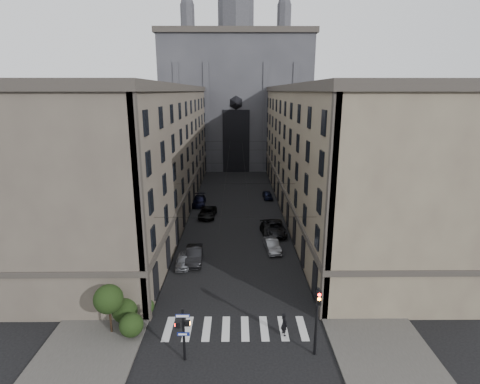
{
  "coord_description": "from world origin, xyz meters",
  "views": [
    {
      "loc": [
        0.13,
        -20.49,
        17.98
      ],
      "look_at": [
        0.4,
        10.26,
        9.67
      ],
      "focal_mm": 28.0,
      "sensor_mm": 36.0,
      "label": 1
    }
  ],
  "objects_px": {
    "pedestrian_signal_left": "(183,331)",
    "car_left_midnear": "(194,255)",
    "pedestrian": "(284,324)",
    "car_left_far": "(199,201)",
    "traffic_light_right": "(317,314)",
    "gothic_tower": "(236,92)",
    "car_left_midfar": "(208,212)",
    "car_right_midfar": "(268,230)",
    "car_left_near": "(183,261)",
    "car_right_far": "(268,195)",
    "car_right_near": "(272,245)",
    "car_right_midnear": "(275,228)"
  },
  "relations": [
    {
      "from": "gothic_tower",
      "to": "car_right_midfar",
      "type": "relative_size",
      "value": 12.91
    },
    {
      "from": "pedestrian",
      "to": "car_left_far",
      "type": "bearing_deg",
      "value": -5.91
    },
    {
      "from": "traffic_light_right",
      "to": "car_left_midfar",
      "type": "height_order",
      "value": "traffic_light_right"
    },
    {
      "from": "car_left_midfar",
      "to": "car_right_near",
      "type": "relative_size",
      "value": 1.2
    },
    {
      "from": "pedestrian_signal_left",
      "to": "car_right_midnear",
      "type": "bearing_deg",
      "value": 70.09
    },
    {
      "from": "car_right_midnear",
      "to": "car_right_far",
      "type": "bearing_deg",
      "value": 84.93
    },
    {
      "from": "car_right_far",
      "to": "car_left_near",
      "type": "bearing_deg",
      "value": -116.95
    },
    {
      "from": "car_right_midfar",
      "to": "car_right_near",
      "type": "bearing_deg",
      "value": -95.63
    },
    {
      "from": "car_left_midnear",
      "to": "car_right_near",
      "type": "relative_size",
      "value": 1.16
    },
    {
      "from": "car_right_near",
      "to": "car_right_midnear",
      "type": "relative_size",
      "value": 0.74
    },
    {
      "from": "pedestrian_signal_left",
      "to": "car_right_midfar",
      "type": "bearing_deg",
      "value": 71.72
    },
    {
      "from": "car_left_near",
      "to": "car_right_midfar",
      "type": "relative_size",
      "value": 0.83
    },
    {
      "from": "car_right_near",
      "to": "car_right_far",
      "type": "distance_m",
      "value": 21.92
    },
    {
      "from": "car_right_far",
      "to": "pedestrian",
      "type": "height_order",
      "value": "pedestrian"
    },
    {
      "from": "car_left_near",
      "to": "car_right_midnear",
      "type": "xyz_separation_m",
      "value": [
        10.65,
        9.29,
        0.15
      ]
    },
    {
      "from": "traffic_light_right",
      "to": "pedestrian",
      "type": "bearing_deg",
      "value": 129.66
    },
    {
      "from": "car_left_far",
      "to": "car_right_near",
      "type": "xyz_separation_m",
      "value": [
        10.22,
        -18.19,
        -0.04
      ]
    },
    {
      "from": "car_left_far",
      "to": "pedestrian",
      "type": "xyz_separation_m",
      "value": [
        9.71,
        -33.72,
        0.21
      ]
    },
    {
      "from": "car_left_midfar",
      "to": "car_right_near",
      "type": "xyz_separation_m",
      "value": [
        8.4,
        -12.22,
        -0.01
      ]
    },
    {
      "from": "car_left_near",
      "to": "car_left_midfar",
      "type": "xyz_separation_m",
      "value": [
        1.39,
        16.1,
        0.06
      ]
    },
    {
      "from": "car_right_midnear",
      "to": "pedestrian",
      "type": "distance_m",
      "value": 20.99
    },
    {
      "from": "pedestrian_signal_left",
      "to": "car_right_far",
      "type": "distance_m",
      "value": 41.16
    },
    {
      "from": "gothic_tower",
      "to": "car_left_far",
      "type": "bearing_deg",
      "value": -99.24
    },
    {
      "from": "pedestrian_signal_left",
      "to": "car_left_midnear",
      "type": "relative_size",
      "value": 0.83
    },
    {
      "from": "car_right_near",
      "to": "car_right_far",
      "type": "xyz_separation_m",
      "value": [
        1.25,
        21.88,
        -0.05
      ]
    },
    {
      "from": "gothic_tower",
      "to": "car_right_midfar",
      "type": "bearing_deg",
      "value": -85.21
    },
    {
      "from": "traffic_light_right",
      "to": "gothic_tower",
      "type": "bearing_deg",
      "value": 94.38
    },
    {
      "from": "car_left_near",
      "to": "pedestrian",
      "type": "relative_size",
      "value": 2.0
    },
    {
      "from": "pedestrian_signal_left",
      "to": "car_left_far",
      "type": "height_order",
      "value": "pedestrian_signal_left"
    },
    {
      "from": "car_left_midnear",
      "to": "car_right_midnear",
      "type": "xyz_separation_m",
      "value": [
        9.57,
        8.25,
        -0.01
      ]
    },
    {
      "from": "car_left_midfar",
      "to": "car_right_midnear",
      "type": "distance_m",
      "value": 11.49
    },
    {
      "from": "gothic_tower",
      "to": "car_left_near",
      "type": "height_order",
      "value": "gothic_tower"
    },
    {
      "from": "car_left_midnear",
      "to": "pedestrian",
      "type": "height_order",
      "value": "pedestrian"
    },
    {
      "from": "car_right_midfar",
      "to": "pedestrian",
      "type": "bearing_deg",
      "value": -97.03
    },
    {
      "from": "car_left_far",
      "to": "car_left_near",
      "type": "bearing_deg",
      "value": -89.88
    },
    {
      "from": "traffic_light_right",
      "to": "pedestrian",
      "type": "height_order",
      "value": "traffic_light_right"
    },
    {
      "from": "pedestrian_signal_left",
      "to": "pedestrian",
      "type": "xyz_separation_m",
      "value": [
        7.21,
        2.72,
        -1.38
      ]
    },
    {
      "from": "car_left_midnear",
      "to": "car_left_far",
      "type": "xyz_separation_m",
      "value": [
        -1.5,
        21.02,
        -0.07
      ]
    },
    {
      "from": "gothic_tower",
      "to": "car_right_midnear",
      "type": "relative_size",
      "value": 10.19
    },
    {
      "from": "car_left_near",
      "to": "traffic_light_right",
      "type": "bearing_deg",
      "value": -53.26
    },
    {
      "from": "gothic_tower",
      "to": "pedestrian_signal_left",
      "type": "relative_size",
      "value": 14.5
    },
    {
      "from": "pedestrian_signal_left",
      "to": "pedestrian",
      "type": "relative_size",
      "value": 2.13
    },
    {
      "from": "car_left_midnear",
      "to": "car_right_far",
      "type": "bearing_deg",
      "value": 64.86
    },
    {
      "from": "car_left_far",
      "to": "pedestrian",
      "type": "relative_size",
      "value": 2.67
    },
    {
      "from": "car_left_far",
      "to": "car_right_near",
      "type": "relative_size",
      "value": 1.2
    },
    {
      "from": "car_right_midnear",
      "to": "car_left_midfar",
      "type": "bearing_deg",
      "value": 139.97
    },
    {
      "from": "traffic_light_right",
      "to": "car_right_midfar",
      "type": "relative_size",
      "value": 1.16
    },
    {
      "from": "car_left_midfar",
      "to": "pedestrian",
      "type": "xyz_separation_m",
      "value": [
        7.89,
        -27.76,
        0.24
      ]
    },
    {
      "from": "car_right_near",
      "to": "pedestrian",
      "type": "bearing_deg",
      "value": -98.91
    },
    {
      "from": "car_left_midnear",
      "to": "car_left_far",
      "type": "bearing_deg",
      "value": 90.91
    }
  ]
}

